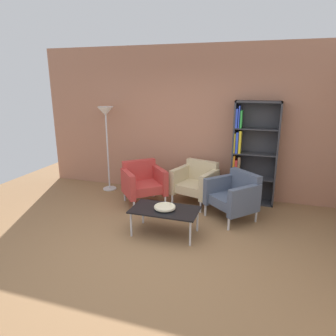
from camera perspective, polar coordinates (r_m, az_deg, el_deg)
name	(u,v)px	position (r m, az deg, el deg)	size (l,w,h in m)	color
ground_plane	(147,251)	(4.33, -3.94, -15.12)	(8.32, 8.32, 0.00)	olive
brick_back_panel	(192,122)	(6.11, 4.43, 8.54)	(6.40, 0.12, 2.90)	#A87056
bookshelf_tall	(250,154)	(5.84, 15.03, 2.48)	(0.80, 0.30, 1.90)	#333338
coffee_table_low	(165,211)	(4.59, -0.60, -8.04)	(1.00, 0.56, 0.40)	black
decorative_bowl	(165,207)	(4.56, -0.60, -7.28)	(0.32, 0.32, 0.05)	beige
armchair_spare_guest	(143,182)	(5.74, -4.67, -2.57)	(0.95, 0.94, 0.78)	#B73833
armchair_corner_red	(234,195)	(5.19, 12.25, -4.93)	(0.95, 0.95, 0.78)	#4C566B
armchair_near_window	(196,182)	(5.75, 5.27, -2.57)	(0.87, 0.83, 0.78)	#C6B289
floor_lamp_torchiere	(106,121)	(6.35, -11.49, 8.53)	(0.32, 0.32, 1.74)	silver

